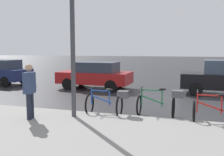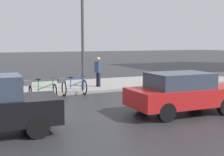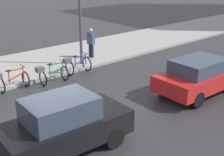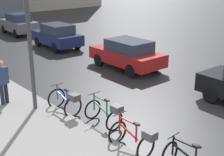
# 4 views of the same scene
# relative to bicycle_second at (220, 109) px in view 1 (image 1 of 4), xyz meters

# --- Properties ---
(ground_plane) EXTENTS (140.00, 140.00, 0.00)m
(ground_plane) POSITION_rel_bicycle_second_xyz_m (3.50, 0.24, -0.49)
(ground_plane) COLOR #28282B
(bicycle_second) EXTENTS (0.71, 1.42, 1.00)m
(bicycle_second) POSITION_rel_bicycle_second_xyz_m (0.00, 0.00, 0.00)
(bicycle_second) COLOR black
(bicycle_second) RESTS_ON ground
(bicycle_third) EXTENTS (0.71, 1.44, 0.98)m
(bicycle_third) POSITION_rel_bicycle_second_xyz_m (0.43, 1.72, 0.00)
(bicycle_third) COLOR black
(bicycle_third) RESTS_ON ground
(bicycle_farthest) EXTENTS (0.74, 1.36, 0.94)m
(bicycle_farthest) POSITION_rel_bicycle_second_xyz_m (0.03, 3.38, 0.00)
(bicycle_farthest) COLOR black
(bicycle_farthest) RESTS_ON ground
(car_black) EXTENTS (1.86, 3.84, 1.69)m
(car_black) POSITION_rel_bicycle_second_xyz_m (5.38, -0.71, 0.35)
(car_black) COLOR black
(car_black) RESTS_ON ground
(car_red) EXTENTS (1.97, 4.06, 1.50)m
(car_red) POSITION_rel_bicycle_second_xyz_m (5.40, 5.86, 0.29)
(car_red) COLOR #AD1919
(car_red) RESTS_ON ground
(car_navy) EXTENTS (1.94, 3.92, 1.56)m
(car_navy) POSITION_rel_bicycle_second_xyz_m (5.19, 12.17, 0.31)
(car_navy) COLOR navy
(car_navy) RESTS_ON ground
(pedestrian) EXTENTS (0.44, 0.31, 1.78)m
(pedestrian) POSITION_rel_bicycle_second_xyz_m (-1.37, 5.37, 0.52)
(pedestrian) COLOR #1E2333
(pedestrian) RESTS_ON ground
(streetlamp) EXTENTS (0.42, 0.42, 5.21)m
(streetlamp) POSITION_rel_bicycle_second_xyz_m (-0.74, 4.25, 3.08)
(streetlamp) COLOR #424247
(streetlamp) RESTS_ON ground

